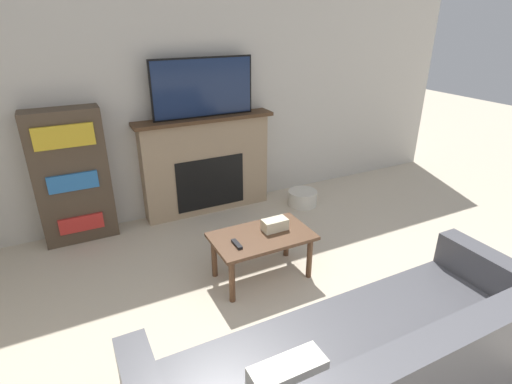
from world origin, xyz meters
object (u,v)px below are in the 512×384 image
(fireplace, at_px, (207,165))
(couch, at_px, (366,379))
(bookshelf, at_px, (72,177))
(coffee_table, at_px, (262,241))
(storage_basket, at_px, (302,198))
(tv, at_px, (203,88))

(fireplace, relative_size, couch, 0.63)
(couch, height_order, bookshelf, bookshelf)
(coffee_table, height_order, storage_basket, coffee_table)
(coffee_table, bearing_deg, bookshelf, 132.93)
(bookshelf, bearing_deg, couch, -67.01)
(fireplace, bearing_deg, couch, -93.26)
(tv, height_order, bookshelf, tv)
(couch, xyz_separation_m, bookshelf, (-1.25, 2.94, 0.38))
(coffee_table, height_order, bookshelf, bookshelf)
(couch, relative_size, coffee_table, 2.87)
(bookshelf, distance_m, storage_basket, 2.59)
(fireplace, bearing_deg, storage_basket, -20.67)
(fireplace, distance_m, couch, 2.98)
(couch, relative_size, storage_basket, 7.00)
(fireplace, distance_m, storage_basket, 1.24)
(couch, bearing_deg, bookshelf, 112.99)
(tv, bearing_deg, bookshelf, -179.93)
(coffee_table, xyz_separation_m, bookshelf, (-1.36, 1.46, 0.32))
(tv, relative_size, storage_basket, 3.19)
(tv, bearing_deg, storage_basket, -19.74)
(coffee_table, xyz_separation_m, storage_basket, (1.13, 1.08, -0.27))
(fireplace, xyz_separation_m, tv, (0.00, -0.02, 0.87))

